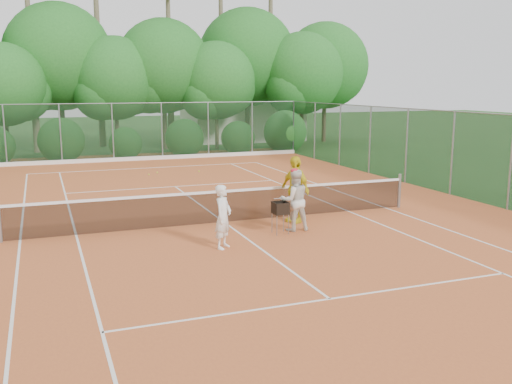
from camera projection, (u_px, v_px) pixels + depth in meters
ground at (225, 223)px, 16.46m from camera, size 120.00×120.00×0.00m
clay_court at (225, 223)px, 16.46m from camera, size 18.00×36.00×0.02m
club_building at (242, 119)px, 41.38m from camera, size 8.00×5.00×3.00m
tennis_net at (225, 205)px, 16.37m from camera, size 11.97×0.10×1.10m
player_white at (223, 217)px, 13.76m from camera, size 0.66×0.67×1.56m
player_center_grp at (294, 200)px, 15.44m from camera, size 0.86×0.69×1.72m
player_yellow at (295, 189)px, 16.38m from camera, size 0.75×1.21×1.93m
ball_hopper at (280, 209)px, 15.14m from camera, size 0.38×0.38×0.86m
stray_ball_a at (157, 173)px, 25.71m from camera, size 0.07×0.07×0.07m
stray_ball_b at (199, 171)px, 26.08m from camera, size 0.07×0.07×0.07m
stray_ball_c at (149, 175)px, 25.13m from camera, size 0.07×0.07×0.07m
court_markings at (225, 223)px, 16.46m from camera, size 11.03×23.83×0.01m
fence_back at (138, 132)px, 29.97m from camera, size 18.07×0.07×3.00m
fence_right at (511, 163)px, 17.95m from camera, size 0.07×33.07×3.00m
tropical_treeline at (145, 65)px, 34.60m from camera, size 32.10×8.49×15.03m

